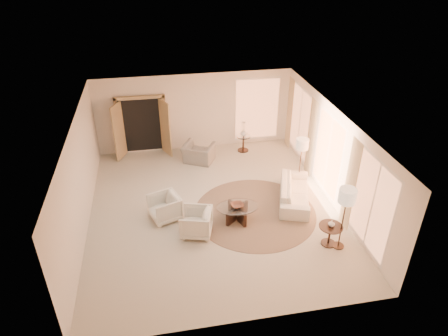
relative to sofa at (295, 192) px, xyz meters
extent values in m
cube|color=beige|center=(-2.46, 0.03, -0.32)|extent=(7.00, 8.00, 0.02)
cube|color=white|center=(-2.46, 0.03, 2.49)|extent=(7.00, 8.00, 0.02)
cube|color=#F0E2D0|center=(-2.46, 4.03, 1.09)|extent=(7.00, 0.04, 2.80)
cube|color=#F0E2D0|center=(-2.46, -3.97, 1.09)|extent=(7.00, 0.04, 2.80)
cube|color=#F0E2D0|center=(-5.96, 0.03, 1.09)|extent=(0.04, 8.00, 2.80)
cube|color=#F0E2D0|center=(1.04, 0.03, 1.09)|extent=(0.04, 8.00, 2.80)
cube|color=tan|center=(-4.36, 3.92, 0.77)|extent=(1.80, 0.12, 2.16)
cube|color=tan|center=(-5.16, 3.65, 0.72)|extent=(0.35, 0.66, 2.00)
cube|color=tan|center=(-3.56, 3.65, 0.72)|extent=(0.35, 0.66, 2.00)
cylinder|color=#493629|center=(-1.30, -0.37, -0.30)|extent=(4.41, 4.41, 0.01)
imported|color=white|center=(0.00, 0.00, 0.00)|extent=(1.46, 2.27, 0.62)
imported|color=white|center=(-3.84, -0.16, 0.09)|extent=(0.94, 0.97, 0.80)
imported|color=white|center=(-3.06, -0.98, 0.09)|extent=(0.91, 0.95, 0.80)
imported|color=gray|center=(-2.50, 2.89, 0.13)|extent=(1.20, 1.04, 0.88)
cube|color=black|center=(-1.87, -0.58, -0.11)|extent=(0.36, 0.86, 0.39)
cube|color=black|center=(-1.87, -0.58, -0.11)|extent=(0.73, 0.62, 0.39)
cylinder|color=white|center=(-1.87, -0.58, 0.11)|extent=(1.45, 1.45, 0.02)
cylinder|color=black|center=(0.23, -2.02, -0.29)|extent=(0.38, 0.38, 0.03)
cylinder|color=black|center=(0.23, -2.02, -0.03)|extent=(0.06, 0.06, 0.54)
cylinder|color=black|center=(0.23, -2.02, 0.25)|extent=(0.61, 0.61, 0.03)
cylinder|color=#30221A|center=(-0.79, 3.41, -0.29)|extent=(0.40, 0.40, 0.03)
cylinder|color=#30221A|center=(-0.79, 3.41, -0.01)|extent=(0.06, 0.06, 0.57)
cylinder|color=white|center=(-0.79, 3.41, 0.28)|extent=(0.52, 0.52, 0.03)
cylinder|color=#30221A|center=(0.44, 0.88, -0.29)|extent=(0.27, 0.27, 0.03)
cylinder|color=#30221A|center=(0.44, 0.88, 0.36)|extent=(0.03, 0.03, 1.35)
cylinder|color=beige|center=(0.44, 0.88, 1.12)|extent=(0.39, 0.39, 0.33)
cylinder|color=#30221A|center=(0.44, -2.16, -0.29)|extent=(0.30, 0.30, 0.03)
cylinder|color=#30221A|center=(0.44, -2.16, 0.43)|extent=(0.03, 0.03, 1.48)
cylinder|color=beige|center=(0.44, -2.16, 1.26)|extent=(0.42, 0.42, 0.36)
imported|color=brown|center=(-1.87, -0.58, 0.16)|extent=(0.38, 0.38, 0.08)
imported|color=white|center=(0.23, -2.02, 0.35)|extent=(0.21, 0.21, 0.18)
imported|color=white|center=(-0.79, 3.41, 0.42)|extent=(0.27, 0.27, 0.25)
camera|label=1|loc=(-3.86, -9.31, 6.61)|focal=32.00mm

